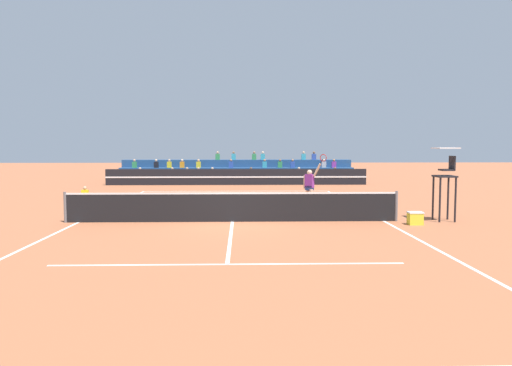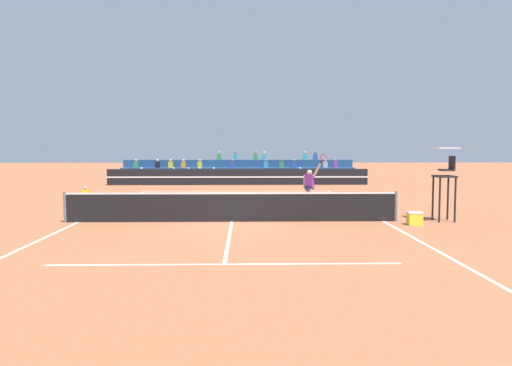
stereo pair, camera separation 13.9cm
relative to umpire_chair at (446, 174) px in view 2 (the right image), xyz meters
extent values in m
plane|color=#AD603D|center=(-7.74, 0.00, -1.72)|extent=(120.00, 120.00, 0.00)
cube|color=white|center=(-7.74, 11.90, -1.71)|extent=(11.00, 0.10, 0.01)
cube|color=white|center=(-13.24, 0.00, -1.71)|extent=(0.10, 23.80, 0.01)
cube|color=white|center=(-2.24, 0.00, -1.71)|extent=(0.10, 23.80, 0.01)
cube|color=white|center=(-7.74, -6.43, -1.71)|extent=(8.25, 0.10, 0.01)
cube|color=white|center=(-7.74, 6.43, -1.71)|extent=(8.25, 0.10, 0.01)
cube|color=white|center=(-7.74, 0.00, -1.71)|extent=(0.10, 12.85, 0.01)
cylinder|color=slate|center=(-13.69, 0.00, -1.17)|extent=(0.10, 0.10, 1.10)
cylinder|color=slate|center=(-1.79, 0.00, -1.17)|extent=(0.10, 0.10, 1.10)
cube|color=black|center=(-7.74, 0.00, -1.22)|extent=(11.90, 0.02, 1.00)
cube|color=white|center=(-7.74, 0.00, -0.69)|extent=(11.90, 0.04, 0.06)
cube|color=black|center=(-7.74, 16.64, -1.17)|extent=(18.00, 0.24, 1.10)
cube|color=white|center=(-7.74, 16.51, -1.17)|extent=(18.00, 0.02, 0.10)
cube|color=navy|center=(-7.74, 17.91, -1.44)|extent=(17.11, 0.95, 0.55)
cube|color=red|center=(-0.70, 17.74, -0.95)|extent=(0.32, 0.22, 0.44)
sphere|color=brown|center=(-0.70, 17.74, -0.63)|extent=(0.18, 0.18, 0.18)
cube|color=teal|center=(-11.28, 17.74, -0.95)|extent=(0.32, 0.22, 0.44)
sphere|color=tan|center=(-11.28, 17.74, -0.63)|extent=(0.18, 0.18, 0.18)
cube|color=#2D4CA5|center=(-6.73, 17.74, -0.95)|extent=(0.32, 0.22, 0.44)
sphere|color=brown|center=(-6.73, 17.74, -0.63)|extent=(0.18, 0.18, 0.18)
cube|color=purple|center=(-14.62, 17.74, -0.95)|extent=(0.32, 0.22, 0.44)
sphere|color=beige|center=(-14.62, 17.74, -0.63)|extent=(0.18, 0.18, 0.18)
cube|color=#2D4CA5|center=(-10.48, 17.74, -0.95)|extent=(0.32, 0.22, 0.44)
sphere|color=tan|center=(-10.48, 17.74, -0.63)|extent=(0.18, 0.18, 0.18)
cube|color=silver|center=(-9.48, 17.74, -0.95)|extent=(0.32, 0.22, 0.44)
sphere|color=beige|center=(-9.48, 17.74, -0.63)|extent=(0.18, 0.18, 0.18)
cube|color=orange|center=(-12.34, 17.74, -0.95)|extent=(0.32, 0.22, 0.44)
sphere|color=tan|center=(-12.34, 17.74, -0.63)|extent=(0.18, 0.18, 0.18)
cube|color=pink|center=(-3.30, 17.74, -0.95)|extent=(0.32, 0.22, 0.44)
sphere|color=beige|center=(-3.30, 17.74, -0.63)|extent=(0.18, 0.18, 0.18)
cube|color=navy|center=(-7.74, 18.86, -1.17)|extent=(17.11, 0.95, 1.10)
cube|color=#338C4C|center=(-15.20, 18.69, -0.40)|extent=(0.32, 0.22, 0.44)
sphere|color=tan|center=(-15.20, 18.69, -0.08)|extent=(0.18, 0.18, 0.18)
cube|color=#B2B2B7|center=(-1.35, 18.69, -0.40)|extent=(0.32, 0.22, 0.44)
sphere|color=beige|center=(-1.35, 18.69, -0.08)|extent=(0.18, 0.18, 0.18)
cube|color=black|center=(-13.63, 18.69, -0.40)|extent=(0.32, 0.22, 0.44)
sphere|color=beige|center=(-13.63, 18.69, -0.08)|extent=(0.18, 0.18, 0.18)
cube|color=purple|center=(-0.60, 18.69, -0.40)|extent=(0.32, 0.22, 0.44)
sphere|color=#9E7051|center=(-0.60, 18.69, -0.08)|extent=(0.18, 0.18, 0.18)
cube|color=teal|center=(-5.71, 18.69, -0.40)|extent=(0.32, 0.22, 0.44)
sphere|color=#9E7051|center=(-5.71, 18.69, -0.08)|extent=(0.18, 0.18, 0.18)
cube|color=#338C4C|center=(-4.58, 18.69, -0.40)|extent=(0.32, 0.22, 0.44)
sphere|color=brown|center=(-4.58, 18.69, -0.08)|extent=(0.18, 0.18, 0.18)
cube|color=yellow|center=(-10.55, 18.69, -0.40)|extent=(0.32, 0.22, 0.44)
sphere|color=tan|center=(-10.55, 18.69, -0.08)|extent=(0.18, 0.18, 0.18)
cube|color=#2D4CA5|center=(-8.18, 18.69, -0.40)|extent=(0.32, 0.22, 0.44)
sphere|color=#9E7051|center=(-8.18, 18.69, -0.08)|extent=(0.18, 0.18, 0.18)
cube|color=yellow|center=(-12.68, 18.69, -0.40)|extent=(0.32, 0.22, 0.44)
sphere|color=tan|center=(-12.68, 18.69, -0.08)|extent=(0.18, 0.18, 0.18)
cube|color=orange|center=(-11.74, 18.69, -0.40)|extent=(0.32, 0.22, 0.44)
sphere|color=beige|center=(-11.74, 18.69, -0.08)|extent=(0.18, 0.18, 0.18)
cube|color=#2D4CA5|center=(-3.65, 18.69, -0.40)|extent=(0.32, 0.22, 0.44)
sphere|color=#9E7051|center=(-3.65, 18.69, -0.08)|extent=(0.18, 0.18, 0.18)
cube|color=navy|center=(-7.74, 19.81, -0.89)|extent=(17.11, 0.95, 1.65)
cube|color=teal|center=(-2.73, 19.64, 0.15)|extent=(0.32, 0.22, 0.44)
sphere|color=tan|center=(-2.73, 19.64, 0.47)|extent=(0.18, 0.18, 0.18)
cube|color=#338C4C|center=(-6.46, 19.64, 0.15)|extent=(0.32, 0.22, 0.44)
sphere|color=#9E7051|center=(-6.46, 19.64, 0.47)|extent=(0.18, 0.18, 0.18)
cube|color=teal|center=(-5.81, 19.64, 0.15)|extent=(0.32, 0.22, 0.44)
sphere|color=beige|center=(-5.81, 19.64, 0.47)|extent=(0.18, 0.18, 0.18)
cube|color=#338C4C|center=(-9.20, 19.64, 0.15)|extent=(0.32, 0.22, 0.44)
sphere|color=tan|center=(-9.20, 19.64, 0.47)|extent=(0.18, 0.18, 0.18)
cube|color=teal|center=(-8.00, 19.64, 0.15)|extent=(0.32, 0.22, 0.44)
sphere|color=brown|center=(-8.00, 19.64, 0.47)|extent=(0.18, 0.18, 0.18)
cube|color=#2D4CA5|center=(-1.95, 19.64, 0.15)|extent=(0.32, 0.22, 0.44)
sphere|color=brown|center=(-1.95, 19.64, 0.47)|extent=(0.18, 0.18, 0.18)
cylinder|color=black|center=(-0.32, -0.32, -0.92)|extent=(0.07, 0.07, 1.60)
cylinder|color=black|center=(-0.32, 0.32, -0.92)|extent=(0.07, 0.07, 1.60)
cylinder|color=black|center=(0.24, -0.32, -0.92)|extent=(0.07, 0.07, 1.60)
cylinder|color=black|center=(0.24, 0.32, -0.92)|extent=(0.07, 0.07, 1.60)
cube|color=black|center=(-0.04, 0.00, -0.09)|extent=(0.68, 0.76, 0.06)
cube|color=black|center=(0.02, 0.00, 0.14)|extent=(0.44, 0.48, 0.06)
cube|color=black|center=(0.22, 0.00, 0.39)|extent=(0.06, 0.48, 0.52)
cube|color=white|center=(-0.04, 0.00, 0.93)|extent=(0.76, 0.84, 0.04)
cube|color=black|center=(-14.71, 5.55, -1.66)|extent=(0.28, 0.36, 0.12)
cube|color=black|center=(-14.71, 5.55, -1.54)|extent=(0.28, 0.24, 0.18)
cube|color=yellow|center=(-14.71, 5.55, -1.25)|extent=(0.30, 0.18, 0.40)
sphere|color=tan|center=(-14.71, 5.55, -0.96)|extent=(0.17, 0.17, 0.17)
cylinder|color=beige|center=(-4.59, 3.29, -1.27)|extent=(0.14, 0.14, 0.90)
cylinder|color=beige|center=(-4.46, 3.09, -1.27)|extent=(0.14, 0.14, 0.90)
cube|color=navy|center=(-4.52, 3.21, -0.78)|extent=(0.38, 0.35, 0.20)
cube|color=purple|center=(-4.52, 3.21, -0.48)|extent=(0.41, 0.38, 0.56)
sphere|color=beige|center=(-4.52, 3.21, -0.12)|extent=(0.22, 0.22, 0.22)
cube|color=white|center=(-4.56, 3.32, -1.67)|extent=(0.25, 0.28, 0.09)
cube|color=white|center=(-4.43, 3.12, -1.67)|extent=(0.25, 0.28, 0.09)
cylinder|color=beige|center=(-4.71, 3.36, -0.54)|extent=(0.09, 0.09, 0.56)
cylinder|color=beige|center=(-4.23, 2.99, 0.01)|extent=(0.35, 0.29, 0.57)
cylinder|color=black|center=(-4.07, 2.88, 0.36)|extent=(0.13, 0.11, 0.21)
torus|color=#B21E1E|center=(-4.00, 2.82, 0.51)|extent=(0.35, 0.27, 0.42)
sphere|color=#C6DB33|center=(-9.81, 10.49, -1.68)|extent=(0.07, 0.07, 0.07)
cube|color=yellow|center=(-1.38, -0.83, -1.52)|extent=(0.48, 0.36, 0.40)
cube|color=white|center=(-1.38, -0.83, -1.29)|extent=(0.50, 0.38, 0.05)
camera|label=1|loc=(-7.40, -17.81, 1.05)|focal=35.00mm
camera|label=2|loc=(-7.26, -17.81, 1.05)|focal=35.00mm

